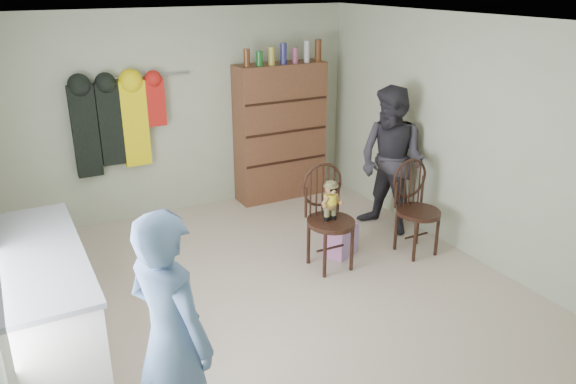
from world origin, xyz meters
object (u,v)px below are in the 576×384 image
chair_far (415,204)px  dresser (280,131)px  chair_front (328,210)px  counter (46,307)px

chair_far → dresser: size_ratio=0.49×
chair_front → chair_far: chair_front is taller
chair_front → dresser: dresser is taller
counter → chair_far: size_ratio=1.81×
counter → chair_far: 3.73m
chair_front → dresser: 2.06m
dresser → chair_far: bearing=-76.3°
chair_front → chair_far: 1.01m
counter → dresser: size_ratio=0.90×
counter → chair_far: (3.72, 0.15, 0.08)m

